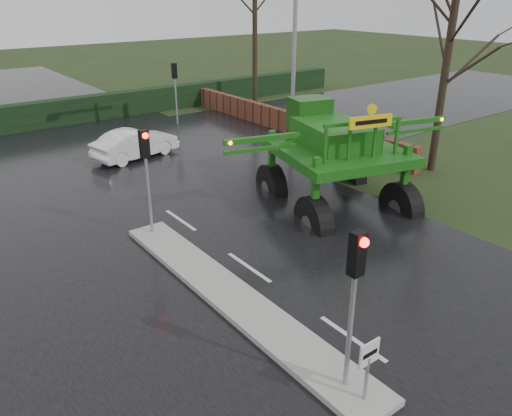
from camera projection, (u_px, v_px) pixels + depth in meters
ground at (352, 339)px, 11.41m from camera, size 140.00×140.00×0.00m
road_main at (154, 203)px, 18.72m from camera, size 14.00×80.00×0.02m
road_cross at (96, 162)px, 23.10m from camera, size 80.00×12.00×0.02m
median_island at (231, 296)px, 12.85m from camera, size 1.20×10.00×0.16m
hedge_row at (43, 115)px, 28.65m from camera, size 44.00×0.90×1.50m
brick_wall at (272, 117)px, 28.66m from camera, size 0.40×20.00×1.20m
keep_left_sign at (368, 362)px, 9.17m from camera, size 0.50×0.07×1.35m
traffic_signal_near at (355, 279)px, 8.92m from camera, size 0.26×0.33×3.52m
traffic_signal_mid at (146, 160)px, 15.13m from camera, size 0.26×0.33×3.52m
traffic_signal_far at (175, 80)px, 28.58m from camera, size 0.26×0.33×3.52m
street_light_right at (290, 22)px, 22.30m from camera, size 3.85×0.30×10.00m
tree_right_near at (449, 48)px, 20.06m from camera, size 5.60×5.60×9.64m
tree_right_far at (255, 4)px, 31.32m from camera, size 7.00×7.00×12.05m
crop_sprayer at (314, 156)px, 16.23m from camera, size 8.71×6.46×5.01m
white_sedan at (137, 158)px, 23.71m from camera, size 4.36×2.27×1.37m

